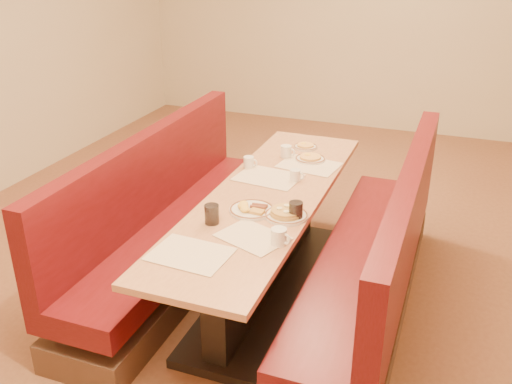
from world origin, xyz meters
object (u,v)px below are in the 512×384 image
(diner_table, at_px, (266,245))
(coffee_mug_a, at_px, (279,237))
(pancake_plate, at_px, (286,214))
(coffee_mug_c, at_px, (296,175))
(coffee_mug_d, at_px, (286,151))
(booth_left, at_px, (170,228))
(soda_tumbler_mid, at_px, (296,211))
(coffee_mug_b, at_px, (249,162))
(eggs_plate, at_px, (251,209))
(booth_right, at_px, (375,267))
(soda_tumbler_near, at_px, (212,214))

(diner_table, height_order, coffee_mug_a, coffee_mug_a)
(pancake_plate, distance_m, coffee_mug_c, 0.56)
(coffee_mug_a, bearing_deg, coffee_mug_d, 122.98)
(booth_left, relative_size, pancake_plate, 9.55)
(pancake_plate, distance_m, soda_tumbler_mid, 0.07)
(coffee_mug_b, bearing_deg, eggs_plate, -67.61)
(eggs_plate, xyz_separation_m, coffee_mug_a, (0.29, -0.32, 0.03))
(pancake_plate, relative_size, eggs_plate, 0.96)
(booth_right, height_order, coffee_mug_c, booth_right)
(coffee_mug_a, bearing_deg, soda_tumbler_near, -175.74)
(diner_table, relative_size, coffee_mug_a, 20.39)
(booth_left, xyz_separation_m, soda_tumbler_near, (0.57, -0.50, 0.45))
(booth_right, bearing_deg, pancake_plate, -152.61)
(coffee_mug_b, bearing_deg, coffee_mug_a, -60.27)
(eggs_plate, distance_m, coffee_mug_a, 0.43)
(soda_tumbler_mid, bearing_deg, coffee_mug_b, 129.56)
(coffee_mug_b, distance_m, soda_tumbler_mid, 0.87)
(eggs_plate, bearing_deg, coffee_mug_c, 78.32)
(diner_table, xyz_separation_m, booth_left, (-0.73, 0.00, -0.01))
(coffee_mug_a, bearing_deg, booth_right, 69.77)
(coffee_mug_a, distance_m, coffee_mug_d, 1.34)
(diner_table, xyz_separation_m, pancake_plate, (0.22, -0.27, 0.40))
(pancake_plate, relative_size, soda_tumbler_near, 2.25)
(eggs_plate, relative_size, coffee_mug_d, 2.32)
(booth_right, relative_size, soda_tumbler_near, 21.47)
(coffee_mug_a, xyz_separation_m, soda_tumbler_near, (-0.45, 0.10, 0.01))
(coffee_mug_d, bearing_deg, soda_tumbler_mid, -62.18)
(pancake_plate, relative_size, coffee_mug_c, 2.50)
(booth_left, xyz_separation_m, eggs_plate, (0.73, -0.27, 0.41))
(booth_left, xyz_separation_m, pancake_plate, (0.95, -0.27, 0.41))
(pancake_plate, height_order, soda_tumbler_mid, soda_tumbler_mid)
(booth_right, relative_size, eggs_plate, 9.14)
(coffee_mug_d, bearing_deg, soda_tumbler_near, -86.57)
(booth_right, bearing_deg, eggs_plate, -159.67)
(booth_right, xyz_separation_m, coffee_mug_c, (-0.62, 0.28, 0.43))
(pancake_plate, height_order, coffee_mug_a, coffee_mug_a)
(booth_left, height_order, booth_right, same)
(eggs_plate, distance_m, coffee_mug_b, 0.72)
(coffee_mug_c, xyz_separation_m, soda_tumbler_mid, (0.17, -0.56, 0.02))
(eggs_plate, height_order, coffee_mug_a, coffee_mug_a)
(booth_left, height_order, coffee_mug_c, booth_left)
(diner_table, relative_size, soda_tumbler_mid, 22.06)
(coffee_mug_c, height_order, soda_tumbler_near, soda_tumbler_near)
(booth_right, relative_size, coffee_mug_b, 23.58)
(booth_left, relative_size, eggs_plate, 9.14)
(coffee_mug_b, bearing_deg, coffee_mug_d, 57.82)
(coffee_mug_b, distance_m, coffee_mug_d, 0.35)
(coffee_mug_a, bearing_deg, soda_tumbler_mid, 107.46)
(booth_right, bearing_deg, coffee_mug_b, 158.64)
(soda_tumbler_near, bearing_deg, coffee_mug_b, 97.29)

